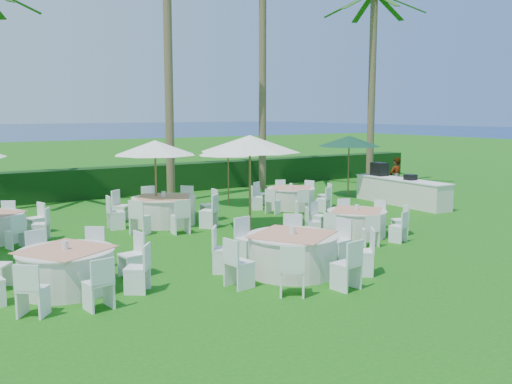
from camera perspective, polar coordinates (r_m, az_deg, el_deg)
ground at (r=13.14m, az=-0.23°, el=-7.14°), size 120.00×120.00×0.00m
hedge at (r=23.87m, az=-15.88°, el=0.88°), size 34.00×1.00×1.20m
banquet_table_a at (r=11.69m, az=-18.45°, el=-7.30°), size 3.26×3.26×0.98m
banquet_table_b at (r=12.26m, az=3.66°, el=-6.08°), size 3.44×3.44×1.03m
banquet_table_c at (r=16.16m, az=10.03°, el=-3.00°), size 2.85×2.85×0.88m
banquet_table_e at (r=17.71m, az=-9.18°, el=-1.78°), size 3.45×3.45×1.03m
banquet_table_f at (r=20.47m, az=3.52°, el=-0.54°), size 2.92×2.92×0.91m
umbrella_b at (r=16.29m, az=-0.61°, el=4.85°), size 2.91×2.91×2.78m
umbrella_c at (r=17.67m, az=-10.07°, el=4.38°), size 2.55×2.55×2.58m
umbrella_d at (r=20.93m, az=-2.80°, el=4.20°), size 2.24×2.24×2.25m
umbrella_green at (r=23.35m, az=9.29°, el=5.05°), size 2.53×2.53×2.49m
buffet_table at (r=21.95m, az=14.28°, el=0.13°), size 1.04×4.20×1.48m
staff_person at (r=23.19m, az=13.77°, el=1.34°), size 0.64×0.45×1.66m
palm_c at (r=22.04m, az=-8.79°, el=14.40°), size 4.41×4.08×10.89m
palm_d at (r=25.24m, az=0.66°, el=12.30°), size 4.41×4.03×9.72m
palm_e at (r=26.38m, az=11.52°, el=10.76°), size 4.37×4.24×8.64m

